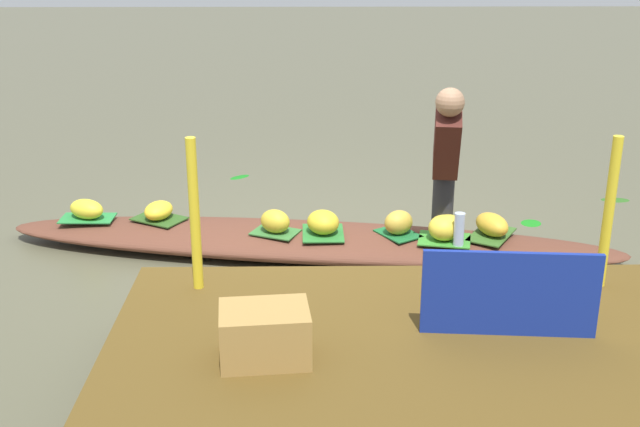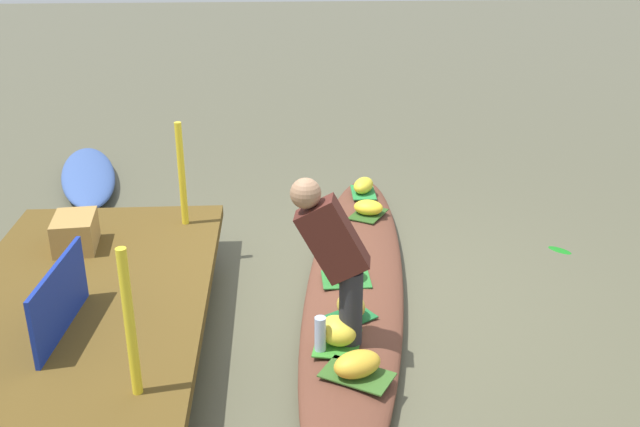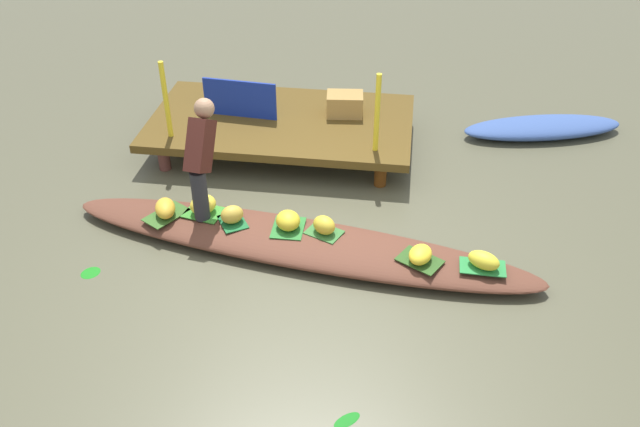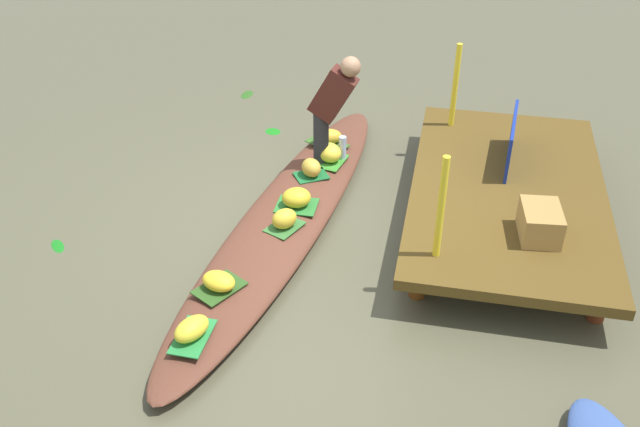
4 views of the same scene
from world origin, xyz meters
The scene contains 26 objects.
canal_water centered at (0.00, 0.00, 0.00)m, with size 40.00×40.00×0.00m, color #51503A.
dock_platform centered at (-0.54, 2.04, 0.33)m, with size 3.20×1.80×0.39m.
vendor_boat centered at (0.00, 0.00, 0.10)m, with size 4.85×0.79×0.20m, color brown.
leaf_mat_0 centered at (0.26, 0.06, 0.20)m, with size 0.34×0.25×0.01m, color #346D30.
banana_bunch_0 centered at (0.26, 0.06, 0.29)m, with size 0.24×0.19×0.18m, color gold.
leaf_mat_1 centered at (-0.68, 0.11, 0.20)m, with size 0.33×0.24×0.01m, color #19612D.
banana_bunch_1 centered at (-0.68, 0.11, 0.29)m, with size 0.23×0.19×0.19m, color gold.
leaf_mat_2 centered at (-1.39, 0.14, 0.20)m, with size 0.45×0.26×0.01m, color #345F23.
banana_bunch_2 centered at (-1.39, 0.14, 0.28)m, with size 0.32×0.20×0.17m, color gold.
leaf_mat_3 centered at (1.21, -0.25, 0.20)m, with size 0.40×0.27×0.01m, color #2B501C.
banana_bunch_3 centered at (1.21, -0.25, 0.27)m, with size 0.28×0.21×0.14m, color yellow.
leaf_mat_4 centered at (-1.02, 0.23, 0.20)m, with size 0.38×0.30×0.01m, color #36862B.
banana_bunch_4 centered at (-1.02, 0.23, 0.30)m, with size 0.27×0.23×0.20m, color yellow.
leaf_mat_5 centered at (1.79, -0.27, 0.20)m, with size 0.42×0.24×0.01m, color #27813B.
banana_bunch_5 centered at (1.79, -0.27, 0.28)m, with size 0.30×0.19×0.16m, color yellow.
leaf_mat_6 centered at (-0.11, 0.09, 0.20)m, with size 0.39×0.31×0.01m, color #29722D.
banana_bunch_6 centered at (-0.11, 0.09, 0.29)m, with size 0.28×0.24×0.18m, color gold.
vendor_person centered at (-0.99, 0.26, 0.88)m, with size 0.25×0.53×1.19m.
water_bottle centered at (-1.10, 0.35, 0.32)m, with size 0.08×0.08×0.26m, color silver.
market_banner centered at (-1.04, 2.04, 0.62)m, with size 0.91×0.03×0.47m, color navy.
railing_post_west centered at (-1.74, 1.44, 0.85)m, with size 0.06×0.06×0.92m, color yellow.
railing_post_east centered at (0.66, 1.44, 0.85)m, with size 0.06×0.06×0.92m, color yellow.
produce_crate centered at (0.22, 2.27, 0.52)m, with size 0.44×0.32×0.27m, color #A57D40.
drifting_plant_0 centered at (-2.86, -1.23, 0.00)m, with size 0.26×0.14×0.01m, color #295A1C.
drifting_plant_1 centered at (0.71, -2.00, 0.00)m, with size 0.23×0.10×0.01m, color #16721A.
drifting_plant_2 centered at (-1.91, -0.63, 0.00)m, with size 0.17×0.19×0.01m, color #187B19.
Camera 1 is at (-0.01, 5.74, 2.42)m, focal length 44.51 mm.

